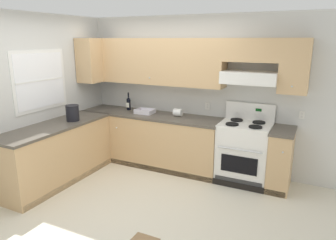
{
  "coord_description": "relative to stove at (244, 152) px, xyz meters",
  "views": [
    {
      "loc": [
        2.27,
        -3.29,
        2.16
      ],
      "look_at": [
        0.32,
        0.7,
        1.0
      ],
      "focal_mm": 33.11,
      "sensor_mm": 36.0,
      "label": 1
    }
  ],
  "objects": [
    {
      "name": "ground_plane",
      "position": [
        -1.35,
        -1.25,
        -0.48
      ],
      "size": [
        7.04,
        7.04,
        0.0
      ],
      "primitive_type": "plane",
      "color": "beige"
    },
    {
      "name": "wall_back",
      "position": [
        -0.96,
        0.27,
        1.0
      ],
      "size": [
        4.68,
        0.57,
        2.55
      ],
      "color": "silver",
      "rests_on": "ground_plane"
    },
    {
      "name": "wall_left",
      "position": [
        -2.94,
        -1.03,
        0.87
      ],
      "size": [
        0.47,
        4.0,
        2.55
      ],
      "color": "silver",
      "rests_on": "ground_plane"
    },
    {
      "name": "counter_back_run",
      "position": [
        -1.39,
        -0.01,
        -0.03
      ],
      "size": [
        3.6,
        0.65,
        0.91
      ],
      "color": "tan",
      "rests_on": "ground_plane"
    },
    {
      "name": "counter_left_run",
      "position": [
        -2.6,
        -1.26,
        -0.03
      ],
      "size": [
        0.63,
        1.91,
        0.91
      ],
      "color": "tan",
      "rests_on": "ground_plane"
    },
    {
      "name": "stove",
      "position": [
        0.0,
        0.0,
        0.0
      ],
      "size": [
        0.76,
        0.62,
        1.2
      ],
      "color": "white",
      "rests_on": "ground_plane"
    },
    {
      "name": "wine_bottle",
      "position": [
        -2.15,
        0.11,
        0.56
      ],
      "size": [
        0.07,
        0.07,
        0.32
      ],
      "color": "black",
      "rests_on": "counter_back_run"
    },
    {
      "name": "bowl",
      "position": [
        -1.75,
        -0.0,
        0.46
      ],
      "size": [
        0.31,
        0.24,
        0.08
      ],
      "color": "silver",
      "rests_on": "counter_back_run"
    },
    {
      "name": "bucket",
      "position": [
        -2.51,
        -0.95,
        0.56
      ],
      "size": [
        0.21,
        0.21,
        0.25
      ],
      "color": "black",
      "rests_on": "counter_left_run"
    },
    {
      "name": "paper_towel_roll",
      "position": [
        -1.15,
        0.06,
        0.5
      ],
      "size": [
        0.14,
        0.13,
        0.13
      ],
      "color": "white",
      "rests_on": "counter_back_run"
    }
  ]
}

